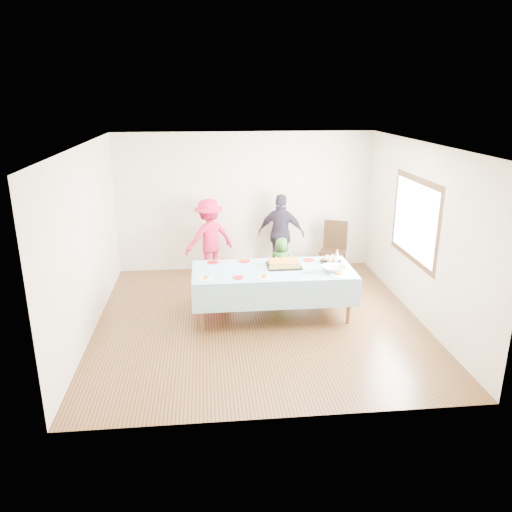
{
  "coord_description": "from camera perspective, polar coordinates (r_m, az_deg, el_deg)",
  "views": [
    {
      "loc": [
        -0.77,
        -7.09,
        3.4
      ],
      "look_at": [
        -0.01,
        0.3,
        0.96
      ],
      "focal_mm": 35.0,
      "sensor_mm": 36.0,
      "label": 1
    }
  ],
  "objects": [
    {
      "name": "plate_red_near",
      "position": [
        7.41,
        -2.03,
        -2.46
      ],
      "size": [
        0.16,
        0.16,
        0.01
      ],
      "primitive_type": "cylinder",
      "color": "red",
      "rests_on": "party_table"
    },
    {
      "name": "plate_white_left",
      "position": [
        7.38,
        -5.75,
        -2.61
      ],
      "size": [
        0.23,
        0.23,
        0.01
      ],
      "primitive_type": "cylinder",
      "color": "white",
      "rests_on": "party_table"
    },
    {
      "name": "toddler_mid",
      "position": [
        9.01,
        2.91,
        -0.79
      ],
      "size": [
        0.52,
        0.41,
        0.94
      ],
      "primitive_type": "imported",
      "rotation": [
        0.0,
        0.0,
        2.86
      ],
      "color": "#2E6A23",
      "rests_on": "ground"
    },
    {
      "name": "toddler_right",
      "position": [
        9.27,
        2.57,
        -0.59
      ],
      "size": [
        0.42,
        0.33,
        0.83
      ],
      "primitive_type": "imported",
      "rotation": [
        0.0,
        0.0,
        3.19
      ],
      "color": "#AB7E50",
      "rests_on": "ground"
    },
    {
      "name": "plate_white_right",
      "position": [
        7.59,
        9.38,
        -2.18
      ],
      "size": [
        0.25,
        0.25,
        0.01
      ],
      "primitive_type": "cylinder",
      "color": "white",
      "rests_on": "party_table"
    },
    {
      "name": "party_hat",
      "position": [
        8.35,
        9.24,
        0.29
      ],
      "size": [
        0.1,
        0.1,
        0.17
      ],
      "primitive_type": "cone",
      "color": "white",
      "rests_on": "party_table"
    },
    {
      "name": "rolls_tray",
      "position": [
        8.15,
        8.55,
        -0.42
      ],
      "size": [
        0.35,
        0.35,
        0.1
      ],
      "color": "black",
      "rests_on": "party_table"
    },
    {
      "name": "room_walls",
      "position": [
        7.32,
        0.76,
        5.36
      ],
      "size": [
        5.04,
        5.04,
        2.72
      ],
      "color": "beige",
      "rests_on": "ground"
    },
    {
      "name": "ground",
      "position": [
        7.9,
        0.32,
        -7.28
      ],
      "size": [
        5.0,
        5.0,
        0.0
      ],
      "primitive_type": "plane",
      "color": "#462214",
      "rests_on": "ground"
    },
    {
      "name": "birthday_cake",
      "position": [
        7.88,
        3.21,
        -0.89
      ],
      "size": [
        0.54,
        0.42,
        0.1
      ],
      "color": "black",
      "rests_on": "party_table"
    },
    {
      "name": "punch_bowl",
      "position": [
        7.75,
        8.91,
        -1.42
      ],
      "size": [
        0.35,
        0.35,
        0.09
      ],
      "primitive_type": "imported",
      "color": "silver",
      "rests_on": "party_table"
    },
    {
      "name": "fork_pile",
      "position": [
        7.64,
        6.17,
        -1.68
      ],
      "size": [
        0.24,
        0.18,
        0.07
      ],
      "primitive_type": null,
      "color": "white",
      "rests_on": "party_table"
    },
    {
      "name": "plate_red_far_b",
      "position": [
        8.12,
        -1.31,
        -0.56
      ],
      "size": [
        0.18,
        0.18,
        0.01
      ],
      "primitive_type": "cylinder",
      "color": "red",
      "rests_on": "party_table"
    },
    {
      "name": "adult_left",
      "position": [
        9.56,
        -5.35,
        2.06
      ],
      "size": [
        1.12,
        0.91,
        1.51
      ],
      "primitive_type": "imported",
      "rotation": [
        0.0,
        0.0,
        3.56
      ],
      "color": "#D81B49",
      "rests_on": "ground"
    },
    {
      "name": "plate_red_far_d",
      "position": [
        8.21,
        6.03,
        -0.46
      ],
      "size": [
        0.18,
        0.18,
        0.01
      ],
      "primitive_type": "cylinder",
      "color": "red",
      "rests_on": "party_table"
    },
    {
      "name": "adult_right",
      "position": [
        9.72,
        2.9,
        2.55
      ],
      "size": [
        0.99,
        0.66,
        1.56
      ],
      "primitive_type": "imported",
      "rotation": [
        0.0,
        0.0,
        2.8
      ],
      "color": "#302938",
      "rests_on": "ground"
    },
    {
      "name": "plate_white_mid",
      "position": [
        7.39,
        0.9,
        -2.51
      ],
      "size": [
        0.21,
        0.21,
        0.01
      ],
      "primitive_type": "cylinder",
      "color": "white",
      "rests_on": "party_table"
    },
    {
      "name": "toddler_left",
      "position": [
        8.54,
        -3.73,
        -2.53
      ],
      "size": [
        0.28,
        0.18,
        0.76
      ],
      "primitive_type": "imported",
      "rotation": [
        0.0,
        0.0,
        3.15
      ],
      "color": "red",
      "rests_on": "ground"
    },
    {
      "name": "party_table",
      "position": [
        7.78,
        1.94,
        -1.9
      ],
      "size": [
        2.5,
        1.1,
        0.78
      ],
      "color": "brown",
      "rests_on": "ground"
    },
    {
      "name": "plate_red_far_c",
      "position": [
        8.1,
        1.87,
        -0.63
      ],
      "size": [
        0.16,
        0.16,
        0.01
      ],
      "primitive_type": "cylinder",
      "color": "red",
      "rests_on": "party_table"
    },
    {
      "name": "plate_red_far_a",
      "position": [
        8.09,
        -4.96,
        -0.71
      ],
      "size": [
        0.18,
        0.18,
        0.01
      ],
      "primitive_type": "cylinder",
      "color": "red",
      "rests_on": "party_table"
    },
    {
      "name": "dining_chair",
      "position": [
        9.76,
        8.9,
        1.22
      ],
      "size": [
        0.6,
        0.6,
        1.05
      ],
      "rotation": [
        0.0,
        0.0,
        -0.44
      ],
      "color": "black",
      "rests_on": "ground"
    }
  ]
}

